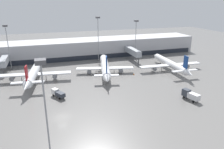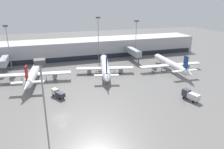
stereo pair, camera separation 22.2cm
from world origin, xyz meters
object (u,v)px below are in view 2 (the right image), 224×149
object	(u,v)px
parked_jet_2	(105,67)
apron_light_mast_1	(7,35)
parked_jet_0	(171,64)
apron_light_mast_4	(42,84)
parked_jet_1	(34,73)
apron_light_mast_5	(98,27)
apron_light_mast_2	(136,29)
service_truck_0	(58,93)
traffic_cone_0	(134,74)
service_truck_1	(190,95)

from	to	relation	value
parked_jet_2	apron_light_mast_1	size ratio (longest dim) A/B	1.84
parked_jet_0	parked_jet_2	world-z (taller)	parked_jet_2
parked_jet_2	apron_light_mast_4	size ratio (longest dim) A/B	1.79
parked_jet_1	apron_light_mast_5	bearing A→B (deg)	-46.87
parked_jet_0	apron_light_mast_2	world-z (taller)	apron_light_mast_2
parked_jet_2	service_truck_0	world-z (taller)	parked_jet_2
traffic_cone_0	apron_light_mast_1	xyz separation A→B (m)	(-48.01, 22.98, 14.73)
apron_light_mast_2	apron_light_mast_5	world-z (taller)	apron_light_mast_5
service_truck_0	apron_light_mast_4	world-z (taller)	apron_light_mast_4
service_truck_1	apron_light_mast_2	distance (m)	52.55
apron_light_mast_1	parked_jet_2	bearing A→B (deg)	-24.72
traffic_cone_0	apron_light_mast_4	bearing A→B (deg)	-130.46
apron_light_mast_2	apron_light_mast_4	world-z (taller)	apron_light_mast_4
traffic_cone_0	apron_light_mast_1	world-z (taller)	apron_light_mast_1
service_truck_1	traffic_cone_0	bearing A→B (deg)	0.13
apron_light_mast_1	apron_light_mast_2	size ratio (longest dim) A/B	0.99
apron_light_mast_4	apron_light_mast_5	distance (m)	71.85
parked_jet_2	traffic_cone_0	distance (m)	12.22
parked_jet_2	apron_light_mast_2	distance (m)	30.70
parked_jet_2	apron_light_mast_4	distance (m)	54.17
apron_light_mast_1	parked_jet_0	bearing A→B (deg)	-18.82
apron_light_mast_5	apron_light_mast_2	bearing A→B (deg)	-5.93
service_truck_0	apron_light_mast_5	xyz separation A→B (m)	(23.09, 38.19, 15.21)
parked_jet_2	apron_light_mast_1	distance (m)	43.08
parked_jet_0	apron_light_mast_2	size ratio (longest dim) A/B	1.65
service_truck_1	traffic_cone_0	distance (m)	27.78
parked_jet_0	parked_jet_2	size ratio (longest dim) A/B	0.91
traffic_cone_0	apron_light_mast_2	bearing A→B (deg)	65.29
parked_jet_1	traffic_cone_0	xyz separation A→B (m)	(38.38, -4.77, -2.86)
parked_jet_1	traffic_cone_0	bearing A→B (deg)	-88.58
parked_jet_1	apron_light_mast_5	world-z (taller)	apron_light_mast_5
traffic_cone_0	apron_light_mast_2	world-z (taller)	apron_light_mast_2
service_truck_0	apron_light_mast_1	distance (m)	41.59
service_truck_0	parked_jet_2	bearing A→B (deg)	-77.81
apron_light_mast_5	parked_jet_0	bearing A→B (deg)	-44.50
apron_light_mast_4	apron_light_mast_2	bearing A→B (deg)	54.67
service_truck_0	apron_light_mast_1	bearing A→B (deg)	-3.84
service_truck_1	apron_light_mast_4	xyz separation A→B (m)	(-41.91, -14.07, 13.83)
parked_jet_2	apron_light_mast_2	size ratio (longest dim) A/B	1.82
parked_jet_1	service_truck_0	size ratio (longest dim) A/B	6.06
service_truck_1	apron_light_mast_1	size ratio (longest dim) A/B	0.31
apron_light_mast_1	service_truck_0	bearing A→B (deg)	-64.58
apron_light_mast_2	parked_jet_0	bearing A→B (deg)	-74.33
apron_light_mast_5	parked_jet_1	bearing A→B (deg)	-145.36
apron_light_mast_4	apron_light_mast_5	xyz separation A→B (m)	(26.85, 66.63, 1.12)
apron_light_mast_2	apron_light_mast_5	size ratio (longest dim) A/B	0.91
apron_light_mast_5	traffic_cone_0	bearing A→B (deg)	-72.58
service_truck_0	apron_light_mast_4	distance (m)	31.97
service_truck_0	apron_light_mast_5	bearing A→B (deg)	-60.42
service_truck_1	apron_light_mast_4	distance (m)	46.32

